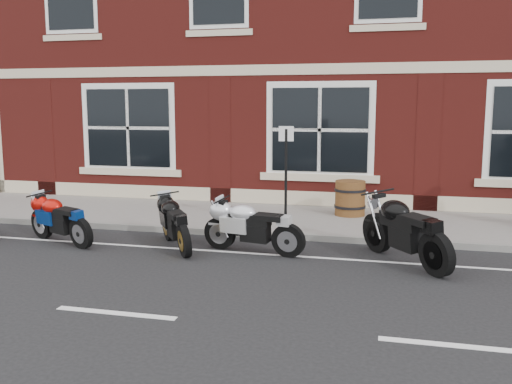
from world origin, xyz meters
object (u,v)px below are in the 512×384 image
parking_sign (286,171)px  moto_naked_black (405,227)px  moto_sport_black (177,221)px  barrel_planter (350,198)px  moto_sport_silver (252,225)px  moto_sport_red (60,218)px

parking_sign → moto_naked_black: bearing=-42.4°
moto_sport_black → barrel_planter: (2.84, 3.24, 0.02)m
moto_sport_black → moto_sport_silver: (1.41, 0.00, 0.00)m
moto_naked_black → parking_sign: size_ratio=0.94×
parking_sign → moto_sport_silver: bearing=-113.4°
moto_sport_silver → parking_sign: size_ratio=0.93×
moto_sport_red → moto_sport_black: size_ratio=1.06×
moto_sport_red → barrel_planter: size_ratio=2.24×
parking_sign → moto_sport_black: bearing=-151.3°
moto_sport_silver → moto_sport_red: bearing=104.5°
moto_sport_silver → moto_sport_black: bearing=101.7°
moto_sport_red → moto_sport_silver: 3.66m
moto_naked_black → barrel_planter: (-1.16, 3.26, -0.08)m
moto_sport_red → moto_sport_silver: moto_sport_silver is taller
moto_sport_black → parking_sign: size_ratio=0.80×
moto_sport_black → barrel_planter: 4.31m
moto_sport_red → moto_sport_silver: bearing=-62.4°
moto_sport_silver → barrel_planter: size_ratio=2.45×
moto_sport_red → moto_sport_silver: size_ratio=0.91×
moto_naked_black → moto_sport_red: bearing=145.5°
moto_naked_black → barrel_planter: 3.46m
barrel_planter → parking_sign: parking_sign is taller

